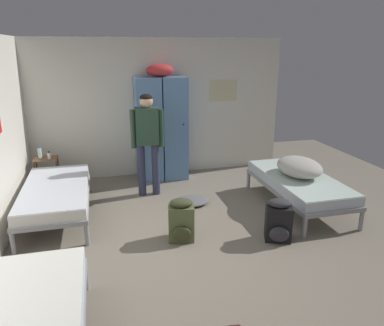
{
  "coord_description": "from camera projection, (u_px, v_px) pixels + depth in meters",
  "views": [
    {
      "loc": [
        -1.09,
        -4.0,
        2.35
      ],
      "look_at": [
        0.0,
        0.27,
        0.95
      ],
      "focal_mm": 34.4,
      "sensor_mm": 36.0,
      "label": 1
    }
  ],
  "objects": [
    {
      "name": "ground_plane",
      "position": [
        197.0,
        241.0,
        4.66
      ],
      "size": [
        8.74,
        8.74,
        0.0
      ],
      "primitive_type": "plane",
      "color": "gray"
    },
    {
      "name": "room_backdrop",
      "position": [
        88.0,
        128.0,
        5.18
      ],
      "size": [
        4.75,
        5.53,
        2.51
      ],
      "color": "silver",
      "rests_on": "ground_plane"
    },
    {
      "name": "locker_bank",
      "position": [
        161.0,
        127.0,
        6.63
      ],
      "size": [
        0.9,
        0.55,
        2.07
      ],
      "color": "#5B84B2",
      "rests_on": "ground_plane"
    },
    {
      "name": "shelf_unit",
      "position": [
        47.0,
        171.0,
        6.2
      ],
      "size": [
        0.38,
        0.3,
        0.57
      ],
      "color": "brown",
      "rests_on": "ground_plane"
    },
    {
      "name": "bed_left_rear",
      "position": [
        56.0,
        193.0,
        5.19
      ],
      "size": [
        0.9,
        1.9,
        0.49
      ],
      "color": "gray",
      "rests_on": "ground_plane"
    },
    {
      "name": "bed_right",
      "position": [
        299.0,
        183.0,
        5.56
      ],
      "size": [
        0.9,
        1.9,
        0.49
      ],
      "color": "gray",
      "rests_on": "ground_plane"
    },
    {
      "name": "bedding_heap",
      "position": [
        299.0,
        167.0,
        5.52
      ],
      "size": [
        0.61,
        0.81,
        0.27
      ],
      "color": "#B7B2A8",
      "rests_on": "bed_right"
    },
    {
      "name": "person_traveler",
      "position": [
        147.0,
        136.0,
        5.84
      ],
      "size": [
        0.52,
        0.24,
        1.66
      ],
      "color": "#2D334C",
      "rests_on": "ground_plane"
    },
    {
      "name": "water_bottle",
      "position": [
        40.0,
        153.0,
        6.11
      ],
      "size": [
        0.06,
        0.06,
        0.2
      ],
      "color": "silver",
      "rests_on": "shelf_unit"
    },
    {
      "name": "lotion_bottle",
      "position": [
        49.0,
        155.0,
        6.1
      ],
      "size": [
        0.05,
        0.05,
        0.13
      ],
      "color": "white",
      "rests_on": "shelf_unit"
    },
    {
      "name": "backpack_olive",
      "position": [
        181.0,
        221.0,
        4.62
      ],
      "size": [
        0.36,
        0.38,
        0.55
      ],
      "color": "#566038",
      "rests_on": "ground_plane"
    },
    {
      "name": "backpack_black",
      "position": [
        278.0,
        221.0,
        4.61
      ],
      "size": [
        0.38,
        0.4,
        0.55
      ],
      "color": "black",
      "rests_on": "ground_plane"
    },
    {
      "name": "clothes_pile_grey",
      "position": [
        191.0,
        201.0,
        5.75
      ],
      "size": [
        0.56,
        0.44,
        0.09
      ],
      "color": "slate",
      "rests_on": "ground_plane"
    }
  ]
}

